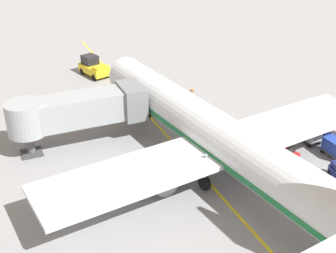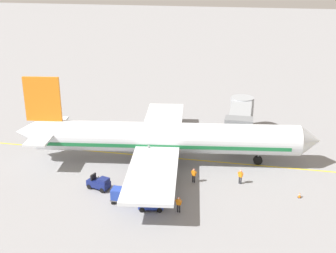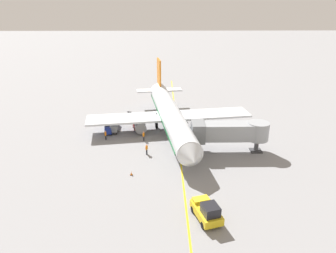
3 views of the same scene
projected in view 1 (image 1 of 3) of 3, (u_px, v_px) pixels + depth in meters
The scene contains 13 objects.
ground_plane at pixel (194, 166), 36.65m from camera, with size 400.00×400.00×0.00m, color gray.
gate_lead_in_line at pixel (194, 166), 36.65m from camera, with size 0.24×80.00×0.01m, color gold.
parked_airliner at pixel (217, 136), 34.70m from camera, with size 30.44×37.30×10.63m.
jet_bridge at pixel (78, 110), 38.45m from camera, with size 12.10×3.50×4.98m.
pushback_tractor at pixel (94, 67), 55.25m from camera, with size 3.37×4.85×2.40m.
baggage_tug_lead at pixel (315, 131), 40.71m from camera, with size 1.66×2.67×1.62m.
baggage_tug_trailing at pixel (283, 152), 37.32m from camera, with size 1.76×2.70×1.62m.
baggage_cart_front at pixel (309, 133), 39.93m from camera, with size 1.31×2.90×1.58m.
baggage_cart_second_in_train at pixel (335, 147), 37.63m from camera, with size 1.31×2.90×1.58m.
ground_crew_wing_walker at pixel (236, 127), 40.89m from camera, with size 0.34×0.72×1.69m.
ground_crew_loader at pixel (297, 117), 42.79m from camera, with size 0.27×0.73×1.69m.
ground_crew_marshaller at pixel (204, 107), 44.84m from camera, with size 0.37×0.70×1.69m.
safety_cone_nose_left at pixel (192, 89), 50.95m from camera, with size 0.36×0.36×0.59m.
Camera 1 is at (-14.31, -27.58, 19.85)m, focal length 46.66 mm.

